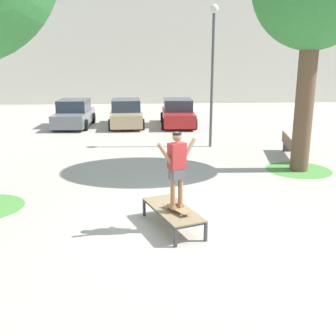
{
  "coord_description": "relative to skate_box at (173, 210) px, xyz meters",
  "views": [
    {
      "loc": [
        -0.93,
        -8.85,
        3.74
      ],
      "look_at": [
        -0.24,
        1.09,
        1.0
      ],
      "focal_mm": 42.81,
      "sensor_mm": 36.0,
      "label": 1
    }
  ],
  "objects": [
    {
      "name": "ground_plane",
      "position": [
        0.24,
        0.41,
        -0.41
      ],
      "size": [
        120.0,
        120.0,
        0.0
      ],
      "primitive_type": "plane",
      "color": "#B2AA9E"
    },
    {
      "name": "building_facade",
      "position": [
        3.87,
        27.7,
        4.67
      ],
      "size": [
        41.04,
        4.0,
        10.16
      ],
      "primitive_type": "cube",
      "color": "silver",
      "rests_on": "ground"
    },
    {
      "name": "skate_box",
      "position": [
        0.0,
        0.0,
        0.0
      ],
      "size": [
        1.35,
        2.04,
        0.46
      ],
      "color": "#38383D",
      "rests_on": "ground"
    },
    {
      "name": "skateboard",
      "position": [
        0.07,
        -0.2,
        0.12
      ],
      "size": [
        0.58,
        0.79,
        0.09
      ],
      "color": "#9E754C",
      "rests_on": "skate_box"
    },
    {
      "name": "skater",
      "position": [
        0.07,
        -0.2,
        1.12
      ],
      "size": [
        0.9,
        0.58,
        1.69
      ],
      "color": "#8E6647",
      "rests_on": "skateboard"
    },
    {
      "name": "grass_patch_near_right",
      "position": [
        4.75,
        4.56,
        -0.41
      ],
      "size": [
        2.22,
        2.22,
        0.01
      ],
      "primitive_type": "cylinder",
      "color": "#519342",
      "rests_on": "ground"
    },
    {
      "name": "car_grey",
      "position": [
        -4.4,
        14.35,
        0.28
      ],
      "size": [
        2.06,
        4.27,
        1.5
      ],
      "color": "slate",
      "rests_on": "ground"
    },
    {
      "name": "car_tan",
      "position": [
        -1.48,
        14.32,
        0.28
      ],
      "size": [
        2.03,
        4.25,
        1.5
      ],
      "color": "tan",
      "rests_on": "ground"
    },
    {
      "name": "car_red",
      "position": [
        1.45,
        14.25,
        0.28
      ],
      "size": [
        2.03,
        4.25,
        1.5
      ],
      "color": "red",
      "rests_on": "ground"
    },
    {
      "name": "park_bench",
      "position": [
        5.15,
        6.45,
        0.03
      ],
      "size": [
        0.88,
        2.44,
        0.83
      ],
      "color": "brown",
      "rests_on": "ground"
    },
    {
      "name": "light_post",
      "position": [
        2.35,
        8.55,
        3.41
      ],
      "size": [
        0.36,
        0.36,
        5.83
      ],
      "color": "#4C4C51",
      "rests_on": "ground"
    }
  ]
}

